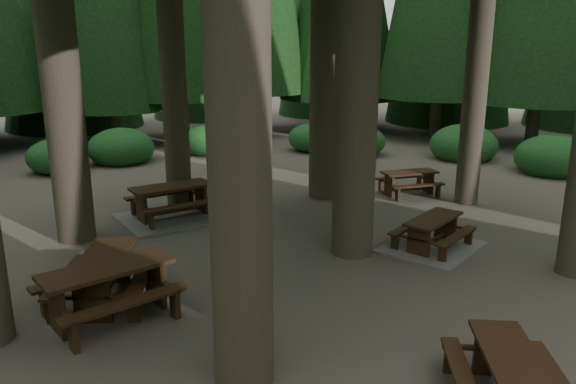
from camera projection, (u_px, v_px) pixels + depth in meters
name	position (u px, v px, depth m)	size (l,w,h in m)	color
ground	(322.00, 262.00, 11.01)	(80.00, 80.00, 0.00)	#585248
picnic_table_a	(432.00, 239.00, 11.67)	(2.50, 2.33, 0.68)	gray
picnic_table_b	(104.00, 271.00, 9.24)	(2.09, 2.28, 0.80)	#311C0E
picnic_table_c	(172.00, 207.00, 13.63)	(2.67, 2.31, 0.82)	gray
picnic_table_d	(409.00, 179.00, 15.68)	(1.70, 1.45, 0.67)	#311C0E
picnic_table_e	(509.00, 371.00, 6.58)	(1.94, 2.05, 0.70)	#311C0E
picnic_table_f	(108.00, 284.00, 8.68)	(2.29, 2.01, 0.85)	#311C0E
shrub_ring	(334.00, 226.00, 11.85)	(23.86, 24.64, 1.49)	#1C541F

